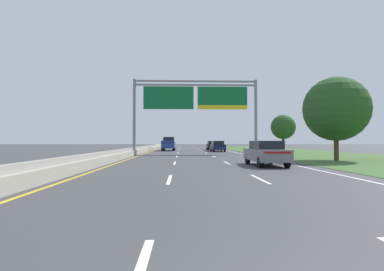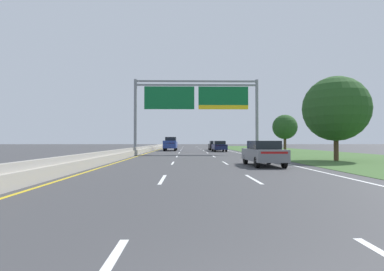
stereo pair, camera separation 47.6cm
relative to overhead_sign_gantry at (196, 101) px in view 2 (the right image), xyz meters
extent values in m
plane|color=#3D3D3F|center=(-0.30, 0.56, -6.40)|extent=(220.00, 220.00, 0.00)
cube|color=white|center=(-2.15, -23.94, -6.39)|extent=(0.14, 3.00, 0.01)
cube|color=white|center=(-2.15, -14.94, -6.39)|extent=(0.14, 3.00, 0.01)
cube|color=white|center=(-2.15, -5.94, -6.39)|extent=(0.14, 3.00, 0.01)
cube|color=white|center=(-2.15, 3.06, -6.39)|extent=(0.14, 3.00, 0.01)
cube|color=white|center=(-2.15, 12.06, -6.39)|extent=(0.14, 3.00, 0.01)
cube|color=white|center=(-2.15, 21.06, -6.39)|extent=(0.14, 3.00, 0.01)
cube|color=white|center=(-2.15, 30.06, -6.39)|extent=(0.14, 3.00, 0.01)
cube|color=white|center=(-2.15, 39.06, -6.39)|extent=(0.14, 3.00, 0.01)
cube|color=white|center=(-2.15, 48.06, -6.39)|extent=(0.14, 3.00, 0.01)
cube|color=white|center=(1.55, -23.94, -6.39)|extent=(0.14, 3.00, 0.01)
cube|color=white|center=(1.55, -14.94, -6.39)|extent=(0.14, 3.00, 0.01)
cube|color=white|center=(1.55, -5.94, -6.39)|extent=(0.14, 3.00, 0.01)
cube|color=white|center=(1.55, 3.06, -6.39)|extent=(0.14, 3.00, 0.01)
cube|color=white|center=(1.55, 12.06, -6.39)|extent=(0.14, 3.00, 0.01)
cube|color=white|center=(1.55, 21.06, -6.39)|extent=(0.14, 3.00, 0.01)
cube|color=white|center=(1.55, 30.06, -6.39)|extent=(0.14, 3.00, 0.01)
cube|color=white|center=(1.55, 39.06, -6.39)|extent=(0.14, 3.00, 0.01)
cube|color=white|center=(1.55, 48.06, -6.39)|extent=(0.14, 3.00, 0.01)
cube|color=white|center=(5.60, 0.56, -6.39)|extent=(0.16, 106.00, 0.01)
cube|color=gold|center=(-6.20, 0.56, -6.39)|extent=(0.16, 106.00, 0.01)
cube|color=#3D602D|center=(13.65, 0.56, -6.39)|extent=(14.00, 110.00, 0.02)
cube|color=#A8A399|center=(-6.90, 0.56, -6.12)|extent=(0.60, 110.00, 0.55)
cube|color=#A8A399|center=(-6.90, 0.56, -5.70)|extent=(0.25, 110.00, 0.30)
cylinder|color=gray|center=(-7.35, 0.09, -1.89)|extent=(0.36, 0.36, 9.01)
cylinder|color=gray|center=(7.35, 0.09, -1.89)|extent=(0.36, 0.36, 9.01)
cube|color=gray|center=(0.00, 0.09, 2.39)|extent=(14.70, 0.24, 0.20)
cube|color=gray|center=(0.00, 0.09, 1.94)|extent=(14.70, 0.24, 0.20)
cube|color=#0C602D|center=(-3.25, -0.09, 0.35)|extent=(6.00, 0.12, 2.74)
cube|color=#0C602D|center=(3.25, -0.09, 0.60)|extent=(6.00, 0.12, 2.24)
cube|color=yellow|center=(3.25, -0.09, -0.77)|extent=(6.00, 0.12, 0.50)
cube|color=navy|center=(-3.78, 12.39, -5.48)|extent=(2.09, 5.43, 1.00)
cube|color=black|center=(-3.76, 13.24, -4.59)|extent=(1.75, 1.93, 0.78)
cube|color=#B21414|center=(-3.82, 9.73, -5.18)|extent=(1.68, 0.11, 0.12)
cube|color=navy|center=(-3.80, 10.66, -4.88)|extent=(2.03, 1.98, 0.20)
cylinder|color=black|center=(-4.60, 14.24, -5.98)|extent=(0.31, 0.84, 0.84)
cylinder|color=black|center=(-2.90, 14.21, -5.98)|extent=(0.31, 0.84, 0.84)
cylinder|color=black|center=(-4.66, 10.56, -5.98)|extent=(0.31, 0.84, 0.84)
cylinder|color=black|center=(-2.96, 10.54, -5.98)|extent=(0.31, 0.84, 0.84)
cube|color=black|center=(3.58, 15.18, -5.71)|extent=(1.83, 4.40, 0.72)
cube|color=black|center=(3.58, 15.13, -5.09)|extent=(1.57, 2.30, 0.52)
cube|color=#B21414|center=(3.58, 13.02, -5.49)|extent=(1.53, 0.08, 0.12)
cylinder|color=black|center=(2.78, 16.67, -6.07)|extent=(0.22, 0.66, 0.66)
cylinder|color=black|center=(4.38, 16.68, -6.07)|extent=(0.22, 0.66, 0.66)
cylinder|color=black|center=(2.78, 13.68, -6.07)|extent=(0.22, 0.66, 0.66)
cylinder|color=black|center=(4.38, 13.69, -6.07)|extent=(0.22, 0.66, 0.66)
cube|color=slate|center=(3.65, -17.36, -5.71)|extent=(1.94, 4.45, 0.72)
cube|color=black|center=(3.65, -17.41, -5.09)|extent=(1.63, 2.34, 0.52)
cube|color=#B21414|center=(3.71, -19.52, -5.49)|extent=(1.53, 0.12, 0.12)
cylinder|color=black|center=(2.81, -15.89, -6.07)|extent=(0.24, 0.67, 0.66)
cylinder|color=black|center=(4.41, -15.85, -6.07)|extent=(0.24, 0.67, 0.66)
cylinder|color=black|center=(2.89, -18.88, -6.07)|extent=(0.24, 0.67, 0.66)
cylinder|color=black|center=(4.49, -18.84, -6.07)|extent=(0.24, 0.67, 0.66)
cube|color=#161E47|center=(3.60, 7.86, -5.71)|extent=(1.91, 4.44, 0.72)
cube|color=black|center=(3.60, 7.81, -5.09)|extent=(1.61, 2.33, 0.52)
cube|color=#B21414|center=(3.65, 5.70, -5.49)|extent=(1.53, 0.11, 0.12)
cylinder|color=black|center=(2.77, 9.34, -6.07)|extent=(0.23, 0.66, 0.66)
cylinder|color=black|center=(4.37, 9.37, -6.07)|extent=(0.23, 0.66, 0.66)
cylinder|color=black|center=(2.83, 6.35, -6.07)|extent=(0.23, 0.66, 0.66)
cylinder|color=black|center=(4.43, 6.38, -6.07)|extent=(0.23, 0.66, 0.66)
cylinder|color=#4C3823|center=(10.57, -12.78, -5.36)|extent=(0.36, 0.36, 2.07)
sphere|color=#234C1E|center=(10.57, -12.78, -2.29)|extent=(5.08, 5.08, 5.08)
cylinder|color=#4C3823|center=(12.08, 4.12, -5.33)|extent=(0.36, 0.36, 2.13)
sphere|color=#234C1E|center=(12.08, 4.12, -2.94)|extent=(3.31, 3.31, 3.31)
camera|label=1|loc=(-1.65, -36.22, -4.84)|focal=28.23mm
camera|label=2|loc=(-1.17, -36.24, -4.84)|focal=28.23mm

